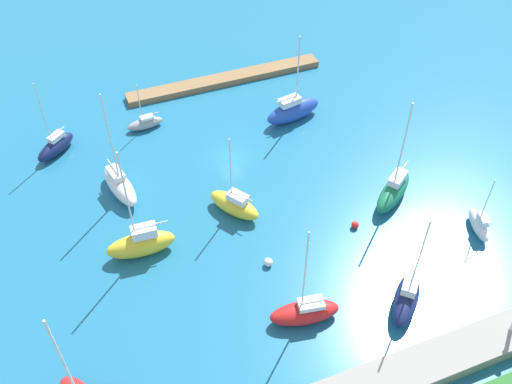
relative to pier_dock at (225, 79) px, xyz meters
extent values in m
plane|color=#1E668C|center=(4.64, 15.52, -0.42)|extent=(160.00, 160.00, 0.00)
cube|color=olive|center=(0.00, 0.00, 0.00)|extent=(27.93, 2.47, 0.84)
ellipsoid|color=red|center=(6.07, 39.45, 0.56)|extent=(6.78, 3.41, 1.97)
cube|color=silver|center=(5.56, 39.54, 1.83)|extent=(2.54, 1.77, 0.56)
cylinder|color=silver|center=(6.39, 39.40, 6.63)|extent=(0.16, 0.16, 10.16)
cylinder|color=silver|center=(4.97, 39.65, 2.26)|extent=(2.85, 0.63, 0.12)
ellipsoid|color=yellow|center=(18.10, 26.31, 0.86)|extent=(7.05, 2.75, 2.57)
cube|color=silver|center=(17.55, 26.35, 2.70)|extent=(2.57, 1.54, 1.10)
cylinder|color=silver|center=(18.45, 26.29, 7.65)|extent=(0.17, 0.17, 11.01)
cylinder|color=silver|center=(16.75, 26.40, 3.40)|extent=(3.40, 0.35, 0.13)
ellipsoid|color=white|center=(18.28, 16.92, 0.75)|extent=(3.72, 7.48, 2.35)
cube|color=silver|center=(18.41, 16.36, 2.24)|extent=(1.86, 2.81, 0.63)
cylinder|color=silver|center=(18.20, 17.27, 7.58)|extent=(0.17, 0.17, 11.30)
cylinder|color=silver|center=(18.53, 15.81, 2.71)|extent=(0.79, 2.96, 0.14)
ellipsoid|color=#141E4C|center=(24.10, 7.09, 0.53)|extent=(5.52, 5.00, 1.90)
cube|color=silver|center=(23.75, 6.80, 1.77)|extent=(2.26, 2.13, 0.60)
cylinder|color=silver|center=(24.32, 7.27, 5.59)|extent=(0.14, 0.14, 8.22)
cylinder|color=silver|center=(23.43, 6.54, 2.22)|extent=(1.85, 1.56, 0.11)
ellipsoid|color=#2347B2|center=(-5.32, 11.39, 0.91)|extent=(8.08, 3.76, 2.66)
cube|color=silver|center=(-4.71, 11.50, 2.66)|extent=(3.02, 1.92, 0.85)
cylinder|color=silver|center=(-5.70, 11.31, 6.82)|extent=(0.19, 0.19, 9.18)
cylinder|color=silver|center=(-4.21, 11.59, 3.24)|extent=(3.00, 0.70, 0.15)
ellipsoid|color=gray|center=(12.95, 6.20, 0.26)|extent=(4.69, 1.83, 1.36)
cube|color=silver|center=(12.59, 6.18, 1.12)|extent=(1.71, 1.03, 0.38)
cylinder|color=silver|center=(13.18, 6.22, 3.54)|extent=(0.11, 0.11, 5.22)
cylinder|color=silver|center=(12.04, 6.14, 1.47)|extent=(2.30, 0.23, 0.09)
ellipsoid|color=#19724C|center=(-9.56, 28.91, 0.78)|extent=(7.16, 5.99, 2.41)
cube|color=silver|center=(-10.03, 28.58, 2.41)|extent=(2.88, 2.58, 0.85)
cylinder|color=silver|center=(-9.26, 29.12, 7.45)|extent=(0.17, 0.17, 10.93)
cylinder|color=silver|center=(-10.71, 28.09, 2.99)|extent=(2.97, 2.18, 0.14)
cylinder|color=silver|center=(26.12, 41.60, 8.16)|extent=(0.18, 0.18, 11.04)
ellipsoid|color=yellow|center=(7.41, 24.32, 0.65)|extent=(5.28, 6.40, 2.14)
cube|color=silver|center=(7.13, 24.73, 2.11)|extent=(2.34, 2.60, 0.80)
cylinder|color=silver|center=(7.58, 24.06, 5.70)|extent=(0.15, 0.15, 7.98)
cylinder|color=silver|center=(6.83, 25.18, 2.66)|extent=(1.59, 2.31, 0.12)
ellipsoid|color=white|center=(-15.58, 36.21, 0.44)|extent=(2.54, 4.72, 1.73)
cube|color=silver|center=(-15.47, 36.56, 1.66)|extent=(1.21, 1.79, 0.71)
cylinder|color=silver|center=(-15.64, 35.99, 3.99)|extent=(0.11, 0.11, 5.36)
cylinder|color=silver|center=(-15.37, 36.89, 2.16)|extent=(0.63, 1.83, 0.09)
ellipsoid|color=#141E4C|center=(-3.31, 41.59, 0.67)|extent=(5.97, 6.13, 2.19)
cube|color=silver|center=(-3.66, 41.22, 2.21)|extent=(2.53, 2.57, 0.87)
cylinder|color=silver|center=(-3.09, 41.82, 6.71)|extent=(0.15, 0.15, 9.88)
cylinder|color=silver|center=(-4.00, 40.86, 2.79)|extent=(1.91, 2.01, 0.12)
sphere|color=red|center=(-3.73, 31.12, -0.02)|extent=(0.80, 0.80, 0.80)
sphere|color=white|center=(6.77, 32.45, 0.03)|extent=(0.90, 0.90, 0.90)
camera|label=1|loc=(20.94, 65.28, 44.85)|focal=40.12mm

